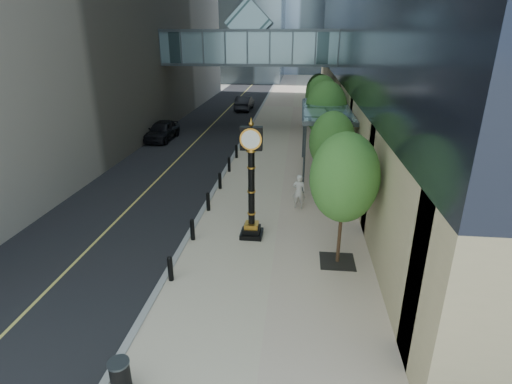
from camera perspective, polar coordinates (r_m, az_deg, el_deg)
ground at (r=14.33m, az=-2.51°, el=-15.52°), size 320.00×320.00×0.00m
road at (r=52.75m, az=-3.60°, el=12.16°), size 8.00×180.00×0.02m
sidewalk at (r=52.01m, az=5.32°, el=12.00°), size 8.00×180.00×0.06m
curb at (r=52.22m, az=0.83°, el=12.13°), size 0.25×180.00×0.07m
skywalk at (r=39.59m, az=-0.86°, el=20.27°), size 17.00×4.20×5.80m
entrance_canopy at (r=25.72m, az=9.97°, el=11.33°), size 3.00×8.00×4.38m
bollard_row at (r=22.32m, az=-5.96°, el=0.11°), size 0.20×16.20×0.90m
street_trees at (r=27.83m, az=9.93°, el=11.04°), size 2.81×28.53×5.77m
street_clock at (r=17.39m, az=-0.66°, el=0.38°), size 1.00×1.00×5.28m
trash_bin at (r=11.72m, az=-18.78°, el=-23.79°), size 0.61×0.61×0.90m
pedestrian at (r=20.96m, az=6.16°, el=0.07°), size 0.75×0.56×1.86m
car_near at (r=36.07m, az=-13.26°, el=8.58°), size 2.08×4.94×1.67m
car_far at (r=49.80m, az=-1.67°, el=12.59°), size 1.90×5.03×1.64m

